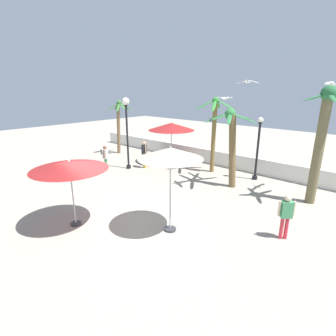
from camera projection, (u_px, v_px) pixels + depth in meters
ground_plane at (110, 222)px, 9.97m from camera, size 56.00×56.00×0.00m
boundary_wall at (233, 161)px, 16.48m from camera, size 25.20×0.30×0.94m
patio_umbrella_0 at (171, 127)px, 17.30m from camera, size 3.06×3.06×2.72m
patio_umbrella_1 at (170, 154)px, 8.58m from camera, size 2.18×2.18×3.07m
patio_umbrella_2 at (69, 166)px, 9.13m from camera, size 2.67×2.67×2.49m
palm_tree_0 at (214, 125)px, 15.15m from camera, size 2.40×2.29×4.39m
palm_tree_1 at (321, 135)px, 10.80m from camera, size 1.97×2.00×4.99m
palm_tree_2 at (119, 120)px, 19.66m from camera, size 1.92×1.89×4.01m
palm_tree_3 at (232, 138)px, 12.98m from camera, size 2.77×2.58×3.92m
lamp_post_0 at (127, 121)px, 15.77m from camera, size 0.44×0.44×4.33m
lamp_post_1 at (258, 147)px, 14.10m from camera, size 0.29×0.29×3.41m
guest_0 at (105, 156)px, 15.89m from camera, size 0.41×0.47×1.56m
guest_1 at (144, 152)px, 16.47m from camera, size 0.53×0.35×1.69m
guest_2 at (286, 213)px, 8.62m from camera, size 0.44×0.42×1.57m
seagull_0 at (247, 82)px, 12.82m from camera, size 1.31×0.46×0.16m
seagull_1 at (225, 98)px, 11.81m from camera, size 0.98×0.59×0.14m
seagull_2 at (330, 83)px, 11.13m from camera, size 0.38×1.29×0.18m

